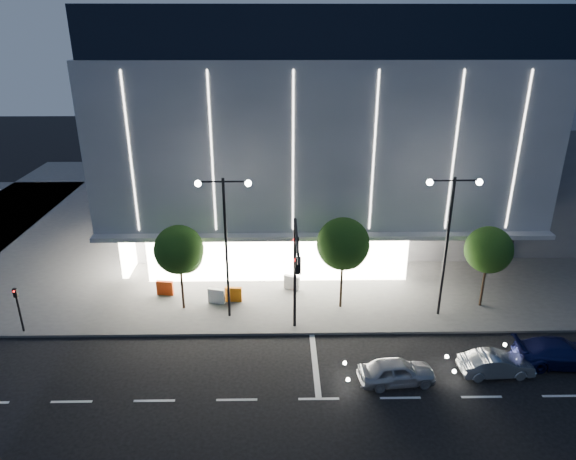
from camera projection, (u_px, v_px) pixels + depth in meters
The scene contains 18 objects.
ground at pixel (278, 379), 26.37m from camera, with size 160.00×160.00×0.00m, color black.
sidewalk_museum at pixel (331, 215), 48.64m from camera, with size 70.00×40.00×0.15m, color #474747.
museum at pixel (312, 120), 43.57m from camera, with size 30.00×25.80×18.00m.
annex_building at pixel (560, 163), 47.12m from camera, with size 16.00×20.00×10.00m, color #4C4C51.
traffic_mast at pixel (296, 263), 27.58m from camera, with size 0.33×5.89×7.07m.
street_lamp_west at pixel (225, 229), 29.63m from camera, with size 3.16×0.36×9.00m.
street_lamp_east at pixel (449, 227), 29.83m from camera, with size 3.16×0.36×9.00m.
ped_signal_far at pixel (18, 305), 29.58m from camera, with size 0.22×0.24×3.00m.
tree_left at pixel (180, 252), 31.25m from camera, with size 3.02×3.02×5.72m.
tree_mid at pixel (343, 247), 31.30m from camera, with size 3.25×3.25×6.15m.
tree_right at pixel (489, 252), 31.61m from camera, with size 2.91×2.91×5.51m.
car_lead at pixel (397, 371), 25.92m from camera, with size 1.57×3.91×1.33m, color #B3B5BB.
car_second at pixel (496, 364), 26.54m from camera, with size 1.32×3.77×1.24m, color #B3B7BB.
car_third at pixel (561, 353), 27.31m from camera, with size 1.98×4.87×1.41m, color #15184E.
barrier_a at pixel (165, 288), 34.07m from camera, with size 1.10×0.25×1.00m, color red.
barrier_b at pixel (216, 296), 33.08m from camera, with size 1.10×0.25×1.00m, color silver.
barrier_c at pixel (233, 294), 33.28m from camera, with size 1.10×0.25×1.00m, color #CF610B.
barrier_d at pixel (292, 283), 34.77m from camera, with size 1.10×0.25×1.00m, color silver.
Camera 1 is at (0.15, -21.52, 17.07)m, focal length 32.00 mm.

